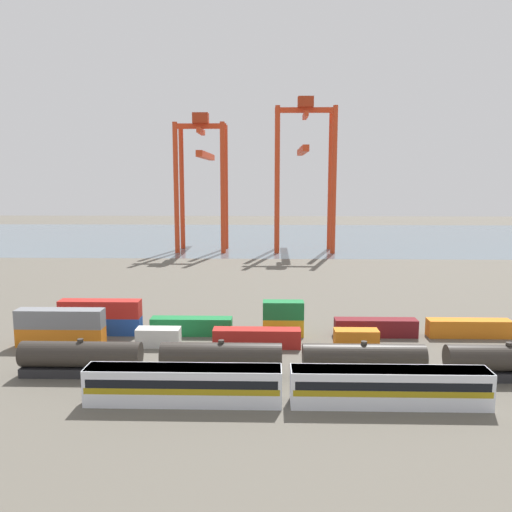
% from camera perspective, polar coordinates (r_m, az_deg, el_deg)
% --- Properties ---
extents(ground_plane, '(420.00, 420.00, 0.00)m').
position_cam_1_polar(ground_plane, '(112.62, 2.49, -3.41)').
color(ground_plane, '#5B564C').
extents(harbour_water, '(400.00, 110.00, 0.01)m').
position_cam_1_polar(harbour_water, '(206.03, 2.06, 2.04)').
color(harbour_water, slate).
rests_on(harbour_water, ground_plane).
extents(passenger_train, '(41.64, 3.14, 3.90)m').
position_cam_1_polar(passenger_train, '(55.74, 3.29, -13.79)').
color(passenger_train, silver).
rests_on(passenger_train, ground_plane).
extents(freight_tank_row, '(80.79, 3.03, 4.49)m').
position_cam_1_polar(freight_tank_row, '(63.56, 11.62, -11.10)').
color(freight_tank_row, '#232326').
rests_on(freight_tank_row, ground_plane).
extents(shipping_container_0, '(12.10, 2.44, 2.60)m').
position_cam_1_polar(shipping_container_0, '(78.96, -20.45, -8.20)').
color(shipping_container_0, orange).
rests_on(shipping_container_0, ground_plane).
extents(shipping_container_1, '(12.10, 2.44, 2.60)m').
position_cam_1_polar(shipping_container_1, '(78.28, -20.55, -6.37)').
color(shipping_container_1, slate).
rests_on(shipping_container_1, shipping_container_0).
extents(shipping_container_2, '(6.04, 2.44, 2.60)m').
position_cam_1_polar(shipping_container_2, '(74.99, -10.57, -8.68)').
color(shipping_container_2, silver).
rests_on(shipping_container_2, ground_plane).
extents(shipping_container_3, '(12.10, 2.44, 2.60)m').
position_cam_1_polar(shipping_container_3, '(73.40, 0.09, -8.91)').
color(shipping_container_3, '#AD211C').
rests_on(shipping_container_3, ground_plane).
extents(shipping_container_4, '(6.04, 2.44, 2.60)m').
position_cam_1_polar(shipping_container_4, '(74.34, 10.84, -8.84)').
color(shipping_container_4, orange).
rests_on(shipping_container_4, ground_plane).
extents(shipping_container_5, '(12.10, 2.44, 2.60)m').
position_cam_1_polar(shipping_container_5, '(82.68, -16.53, -7.26)').
color(shipping_container_5, '#1C4299').
rests_on(shipping_container_5, ground_plane).
extents(shipping_container_6, '(12.10, 2.44, 2.60)m').
position_cam_1_polar(shipping_container_6, '(82.03, -16.61, -5.51)').
color(shipping_container_6, '#AD211C').
rests_on(shipping_container_6, shipping_container_5).
extents(shipping_container_7, '(12.10, 2.44, 2.60)m').
position_cam_1_polar(shipping_container_7, '(79.56, -7.03, -7.58)').
color(shipping_container_7, '#197538').
rests_on(shipping_container_7, ground_plane).
extents(shipping_container_8, '(6.04, 2.44, 2.60)m').
position_cam_1_polar(shipping_container_8, '(78.73, 2.97, -7.70)').
color(shipping_container_8, gold).
rests_on(shipping_container_8, ground_plane).
extents(shipping_container_9, '(6.04, 2.44, 2.60)m').
position_cam_1_polar(shipping_container_9, '(78.04, 2.99, -5.87)').
color(shipping_container_9, '#197538').
rests_on(shipping_container_9, shipping_container_8).
extents(shipping_container_10, '(12.10, 2.44, 2.60)m').
position_cam_1_polar(shipping_container_10, '(80.26, 12.88, -7.60)').
color(shipping_container_10, maroon).
rests_on(shipping_container_10, ground_plane).
extents(shipping_container_11, '(12.10, 2.44, 2.60)m').
position_cam_1_polar(shipping_container_11, '(84.03, 22.15, -7.29)').
color(shipping_container_11, orange).
rests_on(shipping_container_11, ground_plane).
extents(gantry_crane_west, '(15.98, 37.08, 43.15)m').
position_cam_1_polar(gantry_crane_west, '(171.06, -5.83, 9.47)').
color(gantry_crane_west, red).
rests_on(gantry_crane_west, ground_plane).
extents(gantry_crane_central, '(18.91, 34.73, 47.90)m').
position_cam_1_polar(gantry_crane_central, '(169.56, 5.28, 10.25)').
color(gantry_crane_central, red).
rests_on(gantry_crane_central, ground_plane).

